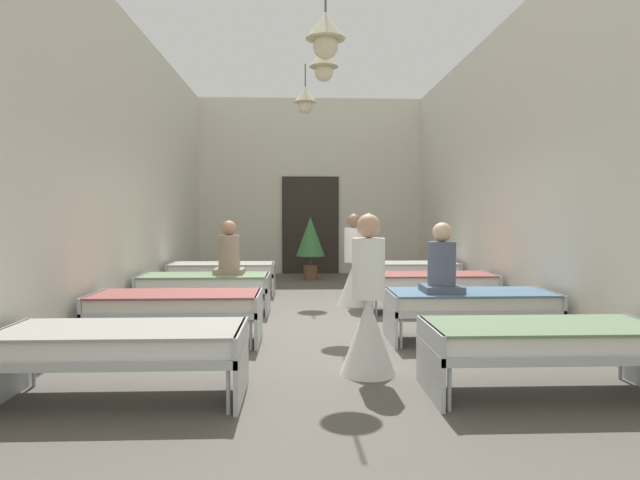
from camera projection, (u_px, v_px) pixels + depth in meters
name	position (u px, v px, depth m)	size (l,w,h in m)	color
ground_plane	(321.00, 329.00, 7.23)	(6.08, 13.28, 0.10)	#59544C
room_shell	(318.00, 168.00, 8.36)	(5.88, 12.88, 4.32)	silver
bed_left_row_0	(123.00, 345.00, 4.29)	(1.90, 0.84, 0.57)	#B7BCC1
bed_right_row_0	(543.00, 341.00, 4.43)	(1.90, 0.84, 0.57)	#B7BCC1
bed_left_row_1	(177.00, 305.00, 6.19)	(1.90, 0.84, 0.57)	#B7BCC1
bed_right_row_1	(470.00, 303.00, 6.33)	(1.90, 0.84, 0.57)	#B7BCC1
bed_left_row_2	(205.00, 284.00, 8.09)	(1.90, 0.84, 0.57)	#B7BCC1
bed_right_row_2	(430.00, 282.00, 8.22)	(1.90, 0.84, 0.57)	#B7BCC1
bed_left_row_3	(223.00, 270.00, 9.98)	(1.90, 0.84, 0.57)	#B7BCC1
bed_right_row_3	(405.00, 270.00, 10.12)	(1.90, 0.84, 0.57)	#B7BCC1
nurse_near_aisle	(368.00, 317.00, 4.98)	(0.52, 0.52, 1.49)	white
nurse_mid_aisle	(354.00, 273.00, 8.75)	(0.52, 0.52, 1.49)	white
patient_seated_primary	(442.00, 267.00, 6.23)	(0.44, 0.44, 0.80)	#515B70
patient_seated_secondary	(229.00, 254.00, 8.16)	(0.44, 0.44, 0.80)	gray
potted_plant	(310.00, 239.00, 12.24)	(0.64, 0.64, 1.41)	brown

